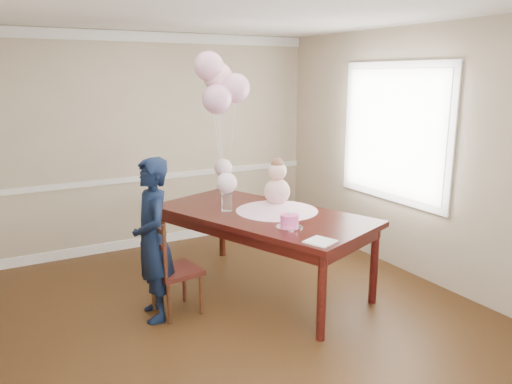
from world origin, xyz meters
name	(u,v)px	position (x,y,z in m)	size (l,w,h in m)	color
floor	(239,325)	(0.00, 0.00, 0.00)	(4.50, 5.00, 0.00)	#311C0C
ceiling	(237,6)	(0.00, 0.00, 2.70)	(4.50, 5.00, 0.02)	white
wall_back	(148,143)	(0.00, 2.50, 1.35)	(4.50, 0.02, 2.70)	tan
wall_right	(429,156)	(2.25, 0.00, 1.35)	(0.02, 5.00, 2.70)	tan
chair_rail_trim	(150,178)	(0.00, 2.49, 0.90)	(4.50, 0.02, 0.07)	white
crown_molding	(143,37)	(0.00, 2.49, 2.63)	(4.50, 0.02, 0.12)	white
baseboard_trim	(153,240)	(0.00, 2.49, 0.06)	(4.50, 0.02, 0.12)	white
window_frame	(394,133)	(2.23, 0.50, 1.55)	(0.02, 1.66, 1.56)	white
window_blinds	(393,133)	(2.21, 0.50, 1.55)	(0.01, 1.50, 1.40)	white
dining_table_top	(262,215)	(0.56, 0.56, 0.80)	(1.11, 2.22, 0.06)	black
table_apron	(262,223)	(0.56, 0.56, 0.72)	(1.00, 2.10, 0.11)	black
table_leg_fl	(322,297)	(0.48, -0.56, 0.39)	(0.08, 0.08, 0.78)	black
table_leg_fr	(374,265)	(1.35, -0.23, 0.39)	(0.08, 0.08, 0.78)	black
table_leg_bl	(163,245)	(-0.24, 1.34, 0.39)	(0.08, 0.08, 0.78)	black
table_leg_br	(222,225)	(0.63, 1.67, 0.39)	(0.08, 0.08, 0.78)	black
baby_skirt	(277,205)	(0.73, 0.56, 0.89)	(0.84, 0.84, 0.11)	#FFBBD0
baby_torso	(277,191)	(0.73, 0.56, 1.03)	(0.27, 0.27, 0.27)	pink
baby_head	(277,171)	(0.73, 0.56, 1.24)	(0.19, 0.19, 0.19)	beige
baby_hair	(277,165)	(0.73, 0.56, 1.31)	(0.13, 0.13, 0.13)	brown
cake_platter	(289,227)	(0.53, 0.01, 0.84)	(0.24, 0.24, 0.01)	silver
birthday_cake	(289,221)	(0.53, 0.01, 0.90)	(0.17, 0.17, 0.11)	#F64D9F
cake_flower_a	(289,213)	(0.53, 0.01, 0.97)	(0.03, 0.03, 0.03)	white
cake_flower_b	(290,212)	(0.55, 0.04, 0.97)	(0.03, 0.03, 0.03)	white
rose_vase_near	(227,202)	(0.28, 0.81, 0.92)	(0.11, 0.11, 0.18)	white
roses_near	(227,183)	(0.28, 0.81, 1.12)	(0.21, 0.21, 0.21)	white
rose_vase_far	(224,184)	(0.62, 1.59, 0.92)	(0.11, 0.11, 0.18)	silver
roses_far	(223,168)	(0.62, 1.59, 1.12)	(0.21, 0.21, 0.21)	silver
napkin	(320,241)	(0.53, -0.46, 0.84)	(0.22, 0.22, 0.01)	white
balloon_weight	(226,200)	(0.44, 1.17, 0.84)	(0.04, 0.04, 0.02)	silver
balloon_a	(217,99)	(0.34, 1.13, 1.94)	(0.31, 0.31, 0.31)	#DB9BBD
balloon_b	(235,88)	(0.57, 1.15, 2.05)	(0.31, 0.31, 0.31)	#DE9DBB
balloon_c	(218,77)	(0.43, 1.28, 2.16)	(0.31, 0.31, 0.31)	#FDB3C2
balloon_d	(209,66)	(0.31, 1.26, 2.27)	(0.31, 0.31, 0.31)	#DC9CB0
balloon_ribbon_a	(222,159)	(0.39, 1.15, 1.31)	(0.00, 0.00, 0.93)	white
balloon_ribbon_b	(231,153)	(0.51, 1.16, 1.36)	(0.00, 0.00, 1.04)	white
balloon_ribbon_c	(222,148)	(0.43, 1.22, 1.42)	(0.00, 0.00, 1.15)	silver
balloon_ribbon_d	(218,143)	(0.38, 1.21, 1.47)	(0.00, 0.00, 1.26)	white
dining_chair_seat	(176,271)	(-0.39, 0.51, 0.41)	(0.40, 0.40, 0.05)	#35120E
chair_leg_fl	(169,303)	(-0.54, 0.32, 0.20)	(0.04, 0.04, 0.39)	#32190D
chair_leg_fr	(201,294)	(-0.21, 0.36, 0.20)	(0.04, 0.04, 0.39)	#391C0F
chair_leg_bl	(153,291)	(-0.58, 0.65, 0.20)	(0.04, 0.04, 0.39)	#371F0F
chair_leg_br	(184,283)	(-0.25, 0.69, 0.20)	(0.04, 0.04, 0.39)	#38140F
chair_back_post_l	(165,253)	(-0.55, 0.32, 0.68)	(0.04, 0.04, 0.51)	#33170E
chair_back_post_r	(149,243)	(-0.60, 0.65, 0.68)	(0.04, 0.04, 0.51)	#39160F
chair_slat_low	(157,259)	(-0.58, 0.49, 0.57)	(0.03, 0.37, 0.05)	#37170F
chair_slat_mid	(156,244)	(-0.58, 0.49, 0.71)	(0.03, 0.37, 0.05)	#3E1711
chair_slat_top	(156,228)	(-0.58, 0.49, 0.86)	(0.03, 0.37, 0.05)	#341B0E
woman	(153,240)	(-0.59, 0.52, 0.74)	(0.54, 0.36, 1.49)	black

